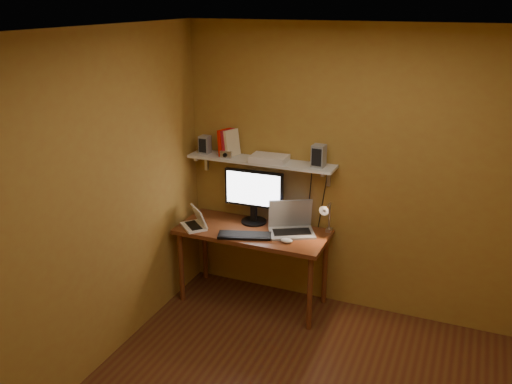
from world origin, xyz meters
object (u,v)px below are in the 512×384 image
at_px(desk, 253,238).
at_px(laptop, 291,224).
at_px(netbook, 196,222).
at_px(router, 269,158).
at_px(desk_lamp, 326,215).
at_px(speaker_left, 205,144).
at_px(monitor, 254,194).
at_px(mouse, 287,241).
at_px(wall_shelf, 261,161).
at_px(shelf_camera, 226,155).
at_px(speaker_right, 319,156).
at_px(keyboard, 245,236).

height_order(desk, laptop, laptop).
distance_m(netbook, router, 0.91).
bearing_deg(netbook, desk_lamp, 54.36).
bearing_deg(netbook, desk, 56.79).
bearing_deg(router, netbook, -152.49).
distance_m(laptop, speaker_left, 1.12).
xyz_separation_m(desk_lamp, router, (-0.57, 0.05, 0.44)).
height_order(monitor, speaker_left, speaker_left).
height_order(mouse, router, router).
height_order(netbook, mouse, netbook).
bearing_deg(wall_shelf, desk_lamp, -5.88).
xyz_separation_m(desk_lamp, shelf_camera, (-0.98, -0.00, 0.45)).
bearing_deg(netbook, monitor, 76.03).
relative_size(netbook, shelf_camera, 2.92).
relative_size(speaker_left, speaker_right, 0.86).
xyz_separation_m(laptop, speaker_right, (0.21, 0.09, 0.65)).
relative_size(keyboard, mouse, 4.35).
bearing_deg(desk_lamp, laptop, -175.62).
bearing_deg(keyboard, speaker_left, 129.18).
xyz_separation_m(wall_shelf, speaker_right, (0.55, -0.00, 0.11)).
height_order(netbook, keyboard, netbook).
height_order(desk_lamp, speaker_right, speaker_right).
height_order(wall_shelf, keyboard, wall_shelf).
xyz_separation_m(wall_shelf, desk_lamp, (0.66, -0.07, -0.40)).
xyz_separation_m(monitor, laptop, (0.40, -0.07, -0.21)).
bearing_deg(shelf_camera, wall_shelf, 12.33).
bearing_deg(monitor, keyboard, -83.20).
height_order(mouse, shelf_camera, shelf_camera).
distance_m(wall_shelf, keyboard, 0.70).
relative_size(desk_lamp, router, 1.13).
bearing_deg(monitor, speaker_right, -0.30).
relative_size(monitor, shelf_camera, 5.17).
bearing_deg(monitor, netbook, -147.59).
relative_size(wall_shelf, speaker_right, 7.09).
height_order(monitor, desk_lamp, monitor).
relative_size(desk, speaker_left, 8.28).
relative_size(speaker_right, router, 0.59).
relative_size(monitor, keyboard, 1.21).
xyz_separation_m(shelf_camera, router, (0.41, 0.05, -0.00)).
bearing_deg(monitor, desk, -72.37).
distance_m(netbook, speaker_right, 1.30).
height_order(laptop, keyboard, laptop).
distance_m(desk, netbook, 0.55).
relative_size(mouse, desk_lamp, 0.29).
bearing_deg(speaker_right, monitor, -174.29).
distance_m(keyboard, mouse, 0.39).
xyz_separation_m(desk, desk_lamp, (0.66, 0.13, 0.29)).
bearing_deg(speaker_left, keyboard, -31.92).
bearing_deg(router, shelf_camera, -172.76).
bearing_deg(wall_shelf, desk, -90.00).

